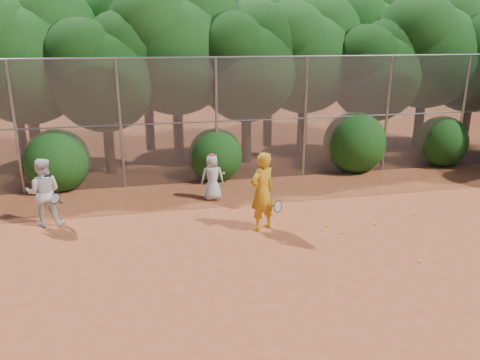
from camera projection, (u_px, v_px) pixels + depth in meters
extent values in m
plane|color=#9F4723|center=(309.00, 258.00, 10.20)|extent=(80.00, 80.00, 0.00)
cylinder|color=gray|center=(16.00, 129.00, 13.76)|extent=(0.09, 0.09, 4.00)
cylinder|color=gray|center=(120.00, 125.00, 14.37)|extent=(0.09, 0.09, 4.00)
cylinder|color=gray|center=(217.00, 121.00, 14.99)|extent=(0.09, 0.09, 4.00)
cylinder|color=gray|center=(305.00, 118.00, 15.60)|extent=(0.09, 0.09, 4.00)
cylinder|color=gray|center=(387.00, 115.00, 16.22)|extent=(0.09, 0.09, 4.00)
cylinder|color=gray|center=(463.00, 112.00, 16.84)|extent=(0.09, 0.09, 4.00)
cylinder|color=gray|center=(247.00, 57.00, 14.60)|extent=(20.00, 0.05, 0.05)
cylinder|color=gray|center=(247.00, 120.00, 15.19)|extent=(20.00, 0.04, 0.04)
cube|color=slate|center=(247.00, 120.00, 15.19)|extent=(20.00, 0.02, 4.00)
cylinder|color=black|center=(35.00, 137.00, 16.31)|extent=(0.38, 0.38, 2.52)
sphere|color=#124110|center=(26.00, 64.00, 15.57)|extent=(4.03, 4.03, 4.03)
sphere|color=#124110|center=(50.00, 32.00, 15.81)|extent=(3.23, 3.23, 3.23)
cylinder|color=black|center=(109.00, 142.00, 16.22)|extent=(0.36, 0.36, 2.17)
sphere|color=black|center=(104.00, 80.00, 15.58)|extent=(3.47, 3.47, 3.47)
sphere|color=black|center=(123.00, 53.00, 15.79)|extent=(2.78, 2.78, 2.78)
sphere|color=black|center=(82.00, 59.00, 15.01)|extent=(2.60, 2.60, 2.60)
cylinder|color=black|center=(178.00, 127.00, 17.59)|extent=(0.39, 0.39, 2.66)
sphere|color=#124110|center=(175.00, 56.00, 16.81)|extent=(4.26, 4.26, 4.26)
sphere|color=#124110|center=(196.00, 25.00, 17.07)|extent=(3.40, 3.40, 3.40)
sphere|color=#124110|center=(153.00, 31.00, 16.11)|extent=(3.19, 3.19, 3.19)
cylinder|color=black|center=(246.00, 132.00, 17.60)|extent=(0.37, 0.37, 2.27)
sphere|color=black|center=(247.00, 72.00, 16.94)|extent=(3.64, 3.64, 3.64)
sphere|color=black|center=(264.00, 45.00, 17.15)|extent=(2.91, 2.91, 2.91)
sphere|color=black|center=(231.00, 52.00, 16.34)|extent=(2.73, 2.73, 2.73)
cylinder|color=black|center=(302.00, 124.00, 18.84)|extent=(0.38, 0.38, 2.45)
sphere|color=#124110|center=(305.00, 62.00, 18.12)|extent=(3.92, 3.92, 3.92)
sphere|color=#124110|center=(321.00, 36.00, 18.35)|extent=(3.14, 3.14, 3.14)
sphere|color=#124110|center=(291.00, 42.00, 17.47)|extent=(2.94, 2.94, 2.94)
cylinder|color=black|center=(370.00, 130.00, 18.47)|extent=(0.36, 0.36, 2.10)
sphere|color=black|center=(375.00, 77.00, 17.86)|extent=(3.36, 3.36, 3.36)
sphere|color=black|center=(389.00, 54.00, 18.06)|extent=(2.69, 2.69, 2.69)
sphere|color=black|center=(365.00, 59.00, 17.30)|extent=(2.52, 2.52, 2.52)
cylinder|color=black|center=(419.00, 119.00, 19.47)|extent=(0.39, 0.39, 2.59)
sphere|color=#124110|center=(426.00, 56.00, 18.71)|extent=(4.14, 4.14, 4.14)
sphere|color=#124110|center=(442.00, 29.00, 18.96)|extent=(3.32, 3.32, 3.32)
sphere|color=#124110|center=(417.00, 34.00, 18.02)|extent=(3.11, 3.11, 3.11)
cylinder|color=black|center=(466.00, 122.00, 19.64)|extent=(0.37, 0.37, 2.31)
sphere|color=black|center=(474.00, 67.00, 18.97)|extent=(3.70, 3.70, 3.70)
sphere|color=black|center=(467.00, 48.00, 18.35)|extent=(2.77, 2.77, 2.77)
cylinder|color=black|center=(19.00, 124.00, 18.23)|extent=(0.39, 0.39, 2.62)
sphere|color=#124110|center=(10.00, 56.00, 17.46)|extent=(4.20, 4.20, 4.20)
sphere|color=#124110|center=(32.00, 27.00, 17.71)|extent=(3.36, 3.36, 3.36)
cylinder|color=black|center=(149.00, 117.00, 19.42)|extent=(0.40, 0.40, 2.80)
sphere|color=#124110|center=(145.00, 48.00, 18.60)|extent=(4.48, 4.48, 4.48)
sphere|color=#124110|center=(166.00, 19.00, 18.86)|extent=(3.58, 3.58, 3.58)
sphere|color=#124110|center=(123.00, 24.00, 17.85)|extent=(3.36, 3.36, 3.36)
cylinder|color=black|center=(268.00, 117.00, 20.11)|extent=(0.38, 0.38, 2.52)
sphere|color=#124110|center=(269.00, 58.00, 19.37)|extent=(4.03, 4.03, 4.03)
sphere|color=#124110|center=(285.00, 33.00, 19.61)|extent=(3.23, 3.23, 3.23)
sphere|color=#124110|center=(254.00, 38.00, 18.71)|extent=(3.02, 3.02, 3.02)
cylinder|color=black|center=(358.00, 109.00, 21.56)|extent=(0.40, 0.40, 2.73)
sphere|color=#124110|center=(363.00, 49.00, 20.76)|extent=(4.37, 4.37, 4.37)
sphere|color=#124110|center=(378.00, 23.00, 21.02)|extent=(3.49, 3.49, 3.49)
sphere|color=#124110|center=(351.00, 28.00, 20.04)|extent=(3.28, 3.28, 3.28)
sphere|color=#124110|center=(57.00, 158.00, 14.54)|extent=(2.00, 2.00, 2.00)
sphere|color=#124110|center=(216.00, 153.00, 15.60)|extent=(1.80, 1.80, 1.80)
sphere|color=#124110|center=(355.00, 140.00, 16.56)|extent=(2.20, 2.20, 2.20)
sphere|color=#124110|center=(442.00, 139.00, 17.33)|extent=(1.90, 1.90, 1.90)
imported|color=orange|center=(262.00, 192.00, 11.44)|extent=(0.86, 0.75, 1.98)
torus|color=black|center=(278.00, 207.00, 11.43)|extent=(0.29, 0.23, 0.30)
cylinder|color=black|center=(271.00, 206.00, 11.58)|extent=(0.18, 0.25, 0.08)
imported|color=silver|center=(212.00, 177.00, 13.63)|extent=(0.70, 0.48, 1.37)
ellipsoid|color=red|center=(212.00, 156.00, 13.44)|extent=(0.22, 0.22, 0.13)
sphere|color=yellow|center=(224.00, 173.00, 13.46)|extent=(0.07, 0.07, 0.07)
imported|color=silver|center=(44.00, 192.00, 11.75)|extent=(0.88, 0.70, 1.75)
torus|color=black|center=(55.00, 198.00, 11.55)|extent=(0.36, 0.31, 0.25)
cylinder|color=black|center=(59.00, 201.00, 11.76)|extent=(0.12, 0.23, 0.20)
sphere|color=yellow|center=(327.00, 226.00, 11.85)|extent=(0.07, 0.07, 0.07)
sphere|color=yellow|center=(375.00, 224.00, 11.98)|extent=(0.07, 0.07, 0.07)
sphere|color=yellow|center=(419.00, 261.00, 10.00)|extent=(0.07, 0.07, 0.07)
sphere|color=yellow|center=(414.00, 214.00, 12.61)|extent=(0.07, 0.07, 0.07)
sphere|color=yellow|center=(342.00, 233.00, 11.44)|extent=(0.07, 0.07, 0.07)
sphere|color=yellow|center=(380.00, 188.00, 14.78)|extent=(0.07, 0.07, 0.07)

